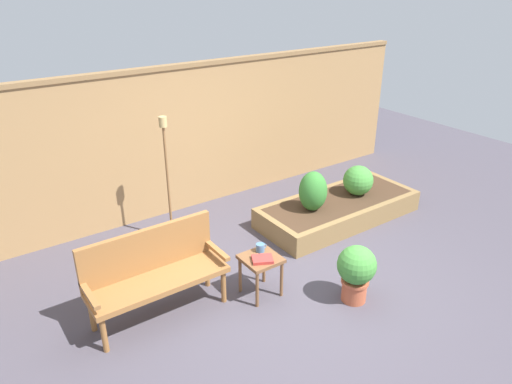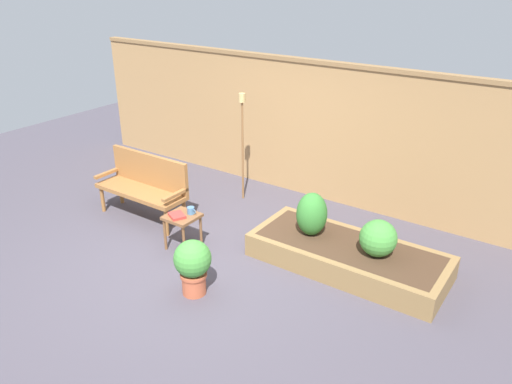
# 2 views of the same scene
# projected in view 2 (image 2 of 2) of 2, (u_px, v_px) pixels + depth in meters

# --- Properties ---
(ground_plane) EXTENTS (14.00, 14.00, 0.00)m
(ground_plane) POSITION_uv_depth(u_px,v_px,m) (195.00, 259.00, 6.36)
(ground_plane) COLOR #47424C
(fence_back) EXTENTS (8.40, 0.14, 2.16)m
(fence_back) POSITION_uv_depth(u_px,v_px,m) (300.00, 127.00, 7.86)
(fence_back) COLOR #A37A4C
(fence_back) RESTS_ON ground_plane
(garden_bench) EXTENTS (1.44, 0.48, 0.94)m
(garden_bench) POSITION_uv_depth(u_px,v_px,m) (145.00, 182.00, 7.26)
(garden_bench) COLOR #936033
(garden_bench) RESTS_ON ground_plane
(side_table) EXTENTS (0.40, 0.40, 0.48)m
(side_table) POSITION_uv_depth(u_px,v_px,m) (182.00, 221.00, 6.47)
(side_table) COLOR brown
(side_table) RESTS_ON ground_plane
(cup_on_table) EXTENTS (0.13, 0.10, 0.09)m
(cup_on_table) POSITION_uv_depth(u_px,v_px,m) (191.00, 211.00, 6.46)
(cup_on_table) COLOR teal
(cup_on_table) RESTS_ON side_table
(book_on_table) EXTENTS (0.28, 0.26, 0.03)m
(book_on_table) POSITION_uv_depth(u_px,v_px,m) (177.00, 215.00, 6.39)
(book_on_table) COLOR #B2332D
(book_on_table) RESTS_ON side_table
(potted_boxwood) EXTENTS (0.43, 0.43, 0.67)m
(potted_boxwood) POSITION_uv_depth(u_px,v_px,m) (193.00, 264.00, 5.56)
(potted_boxwood) COLOR #B75638
(potted_boxwood) RESTS_ON ground_plane
(raised_planter_bed) EXTENTS (2.40, 1.00, 0.30)m
(raised_planter_bed) POSITION_uv_depth(u_px,v_px,m) (348.00, 256.00, 6.16)
(raised_planter_bed) COLOR olive
(raised_planter_bed) RESTS_ON ground_plane
(shrub_near_bench) EXTENTS (0.39, 0.39, 0.56)m
(shrub_near_bench) POSITION_uv_depth(u_px,v_px,m) (312.00, 214.00, 6.25)
(shrub_near_bench) COLOR brown
(shrub_near_bench) RESTS_ON raised_planter_bed
(shrub_far_corner) EXTENTS (0.44, 0.44, 0.44)m
(shrub_far_corner) POSITION_uv_depth(u_px,v_px,m) (378.00, 238.00, 5.82)
(shrub_far_corner) COLOR brown
(shrub_far_corner) RESTS_ON raised_planter_bed
(tiki_torch) EXTENTS (0.10, 0.10, 1.70)m
(tiki_torch) POSITION_uv_depth(u_px,v_px,m) (242.00, 128.00, 7.56)
(tiki_torch) COLOR brown
(tiki_torch) RESTS_ON ground_plane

